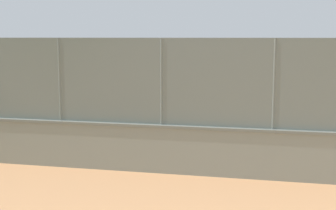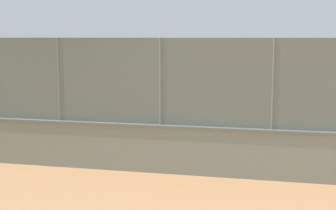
# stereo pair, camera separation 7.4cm
# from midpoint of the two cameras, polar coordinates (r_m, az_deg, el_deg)

# --- Properties ---
(ground_plane) EXTENTS (260.00, 260.00, 0.00)m
(ground_plane) POSITION_cam_midpoint_polar(r_m,az_deg,el_deg) (26.19, -1.20, -0.19)
(ground_plane) COLOR tan
(perimeter_wall) EXTENTS (30.85, 1.60, 1.37)m
(perimeter_wall) POSITION_cam_midpoint_polar(r_m,az_deg,el_deg) (14.51, -12.63, -4.40)
(perimeter_wall) COLOR gray
(perimeter_wall) RESTS_ON ground_plane
(fence_panel_on_wall) EXTENTS (30.29, 1.26, 2.39)m
(fence_panel_on_wall) POSITION_cam_midpoint_polar(r_m,az_deg,el_deg) (14.23, -12.87, 2.97)
(fence_panel_on_wall) COLOR slate
(fence_panel_on_wall) RESTS_ON perimeter_wall
(player_foreground_swinging) EXTENTS (1.20, 0.75, 1.64)m
(player_foreground_swinging) POSITION_cam_midpoint_polar(r_m,az_deg,el_deg) (24.24, 10.97, 1.30)
(player_foreground_swinging) COLOR #591919
(player_foreground_swinging) RESTS_ON ground_plane
(player_crossing_court) EXTENTS (0.74, 1.25, 1.58)m
(player_crossing_court) POSITION_cam_midpoint_polar(r_m,az_deg,el_deg) (23.01, -2.39, 0.98)
(player_crossing_court) COLOR black
(player_crossing_court) RESTS_ON ground_plane
(sports_ball) EXTENTS (0.14, 0.14, 0.14)m
(sports_ball) POSITION_cam_midpoint_polar(r_m,az_deg,el_deg) (23.54, 12.31, 2.12)
(sports_ball) COLOR orange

